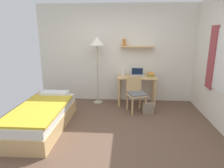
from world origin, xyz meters
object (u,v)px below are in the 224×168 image
Objects in this scene: standing_lamp at (97,45)px; handbag at (148,108)px; bed at (43,117)px; desk_chair at (136,92)px; laptop at (137,74)px; book_stack at (151,75)px; desk at (137,82)px; water_bottle at (123,72)px.

handbag is (1.29, -0.69, -1.40)m from standing_lamp.
desk_chair reaches higher than bed.
laptop is 1.44× the size of book_stack.
desk is (1.94, 1.52, 0.37)m from bed.
book_stack is 0.97m from handbag.
water_bottle is at bearing -168.05° from laptop.
bed is 2.15m from desk_chair.
handbag is at bearing 21.36° from bed.
water_bottle is (-0.37, -0.08, 0.05)m from laptop.
book_stack is at bearing 2.48° from water_bottle.
water_bottle is (-0.36, 0.00, 0.25)m from desk.
laptop is 0.81× the size of handbag.
handbag is (-0.12, -0.70, -0.66)m from book_stack.
bed is 2.49m from desk.
water_bottle is (1.58, 1.52, 0.62)m from bed.
book_stack is at bearing 5.40° from desk.
water_bottle is at bearing 179.55° from desk.
book_stack is at bearing 0.44° from standing_lamp.
bed is at bearing -140.59° from laptop.
desk_chair is 2.54× the size of laptop.
handbag is at bearing -28.74° from desk_chair.
desk is at bearing 110.28° from handbag.
handbag is (0.30, -0.16, -0.33)m from desk_chair.
book_stack is at bearing -7.81° from laptop.
water_bottle is (0.68, -0.02, -0.69)m from standing_lamp.
standing_lamp is 8.73× the size of water_bottle.
desk is at bearing -174.60° from book_stack.
laptop is 1.64× the size of water_bottle.
water_bottle reaches higher than desk_chair.
desk_chair is 0.68m from laptop.
desk is 0.57× the size of standing_lamp.
water_bottle is at bearing -1.75° from standing_lamp.
standing_lamp reaches higher than bed.
desk_chair is 4.15× the size of water_bottle.
book_stack is (0.36, 0.03, 0.20)m from desk.
desk_chair is at bearing -127.53° from book_stack.
laptop is 0.39m from water_bottle.
standing_lamp is at bearing 151.92° from desk_chair.
handbag is at bearing -28.24° from standing_lamp.
desk is 4.99× the size of water_bottle.
desk is at bearing -0.45° from water_bottle.
standing_lamp is at bearing 178.70° from desk.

